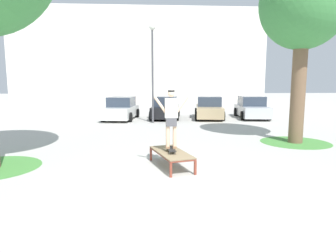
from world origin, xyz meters
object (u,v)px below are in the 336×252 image
(light_post, at_px, (152,59))
(car_white, at_px, (121,109))
(car_black, at_px, (165,108))
(car_silver, at_px, (252,108))
(tree_near_right, at_px, (303,6))
(skater, at_px, (171,115))
(skateboard, at_px, (171,149))
(skate_box, at_px, (171,153))
(car_tan, at_px, (209,108))

(light_post, bearing_deg, car_white, 136.96)
(car_black, relative_size, car_silver, 1.00)
(light_post, bearing_deg, tree_near_right, -48.21)
(skater, height_order, car_black, skater)
(skateboard, height_order, skater, skater)
(skateboard, relative_size, light_post, 0.14)
(skateboard, xyz_separation_m, car_white, (-2.49, 11.74, 0.15))
(car_white, xyz_separation_m, car_silver, (8.95, 0.22, 0.00))
(car_black, bearing_deg, car_silver, -2.42)
(skate_box, bearing_deg, car_black, 87.69)
(skateboard, height_order, car_tan, car_tan)
(car_black, height_order, car_tan, same)
(skateboard, distance_m, tree_near_right, 7.97)
(skate_box, bearing_deg, skateboard, 105.93)
(skater, xyz_separation_m, car_black, (0.50, 12.22, -0.84))
(skate_box, bearing_deg, car_white, 101.96)
(skater, xyz_separation_m, tree_near_right, (5.38, 3.33, 3.85))
(car_tan, distance_m, light_post, 5.44)
(car_tan, bearing_deg, car_black, 175.17)
(car_black, bearing_deg, tree_near_right, -61.23)
(skater, distance_m, car_black, 12.26)
(skater, bearing_deg, car_white, 101.96)
(car_white, distance_m, car_silver, 8.95)
(skate_box, relative_size, car_white, 0.46)
(car_tan, bearing_deg, car_white, -177.86)
(tree_near_right, xyz_separation_m, car_black, (-4.88, 8.89, -4.69))
(skater, bearing_deg, tree_near_right, 31.76)
(car_silver, bearing_deg, skate_box, -118.35)
(skateboard, xyz_separation_m, car_tan, (3.48, 11.97, 0.15))
(skater, bearing_deg, car_black, 87.68)
(skate_box, relative_size, light_post, 0.35)
(tree_near_right, xyz_separation_m, car_silver, (1.08, 8.64, -4.69))
(car_white, bearing_deg, light_post, -43.04)
(car_silver, height_order, light_post, light_post)
(skater, distance_m, tree_near_right, 7.40)
(skater, distance_m, car_tan, 12.49)
(car_silver, bearing_deg, tree_near_right, -97.15)
(car_white, relative_size, car_black, 1.00)
(car_black, xyz_separation_m, light_post, (-0.90, -2.42, 3.13))
(car_black, distance_m, light_post, 4.06)
(car_tan, relative_size, car_silver, 1.01)
(skateboard, distance_m, light_post, 10.34)
(skateboard, bearing_deg, car_silver, 61.64)
(car_white, height_order, light_post, light_post)
(skate_box, bearing_deg, light_post, 92.37)
(tree_near_right, distance_m, car_silver, 9.89)
(light_post, bearing_deg, car_silver, 17.53)
(tree_near_right, distance_m, car_black, 11.17)
(skate_box, xyz_separation_m, car_black, (0.49, 12.22, 0.28))
(tree_near_right, distance_m, car_white, 12.44)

